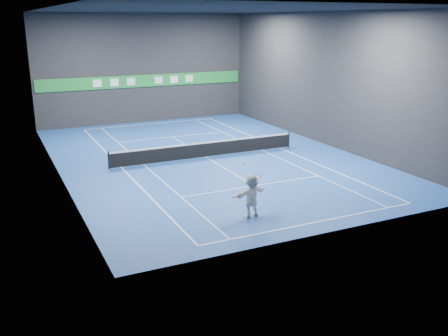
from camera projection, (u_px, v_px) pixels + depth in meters
name	position (u px, v px, depth m)	size (l,w,h in m)	color
ground	(206.00, 157.00, 31.85)	(26.00, 26.00, 0.00)	#1B4697
ceiling	(204.00, 10.00, 29.30)	(26.00, 26.00, 0.00)	black
wall_back	(144.00, 69.00, 41.83)	(18.00, 0.10, 9.00)	#242527
wall_front	(338.00, 125.00, 19.31)	(18.00, 0.10, 9.00)	#242527
wall_left	(52.00, 95.00, 26.87)	(0.10, 26.00, 9.00)	#242527
wall_right	(325.00, 79.00, 34.27)	(0.10, 26.00, 9.00)	#242527
baseline_near	(315.00, 222.00, 21.55)	(10.98, 0.08, 0.01)	white
baseline_far	(150.00, 124.00, 42.15)	(10.98, 0.08, 0.01)	white
sideline_doubles_left	(121.00, 167.00, 29.59)	(0.08, 23.78, 0.01)	white
sideline_doubles_right	(280.00, 148.00, 34.11)	(0.08, 23.78, 0.01)	white
sideline_singles_left	(144.00, 165.00, 30.16)	(0.06, 23.78, 0.01)	white
sideline_singles_right	(262.00, 150.00, 33.54)	(0.06, 23.78, 0.01)	white
service_line_near	(254.00, 186.00, 26.30)	(8.23, 0.06, 0.01)	white
service_line_far	(172.00, 137.00, 37.39)	(8.23, 0.06, 0.01)	white
center_service_line	(206.00, 157.00, 31.85)	(0.06, 12.80, 0.01)	white
player	(251.00, 195.00, 21.93)	(1.83, 0.58, 1.97)	white
tennis_ball	(244.00, 164.00, 21.58)	(0.07, 0.07, 0.07)	#C2E826
tennis_net	(206.00, 149.00, 31.70)	(12.50, 0.10, 1.07)	black
sponsor_banner	(145.00, 81.00, 42.06)	(17.64, 0.11, 1.00)	#1E8C34
tennis_racket	(258.00, 178.00, 21.89)	(0.43, 0.36, 0.57)	red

